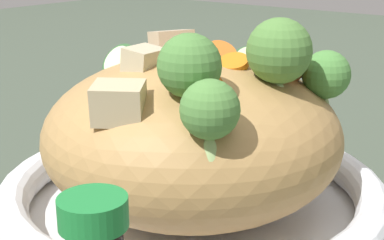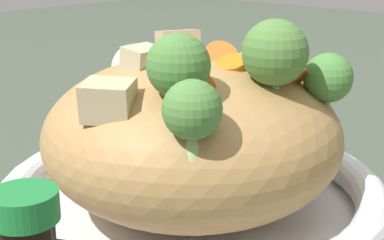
# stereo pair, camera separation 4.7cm
# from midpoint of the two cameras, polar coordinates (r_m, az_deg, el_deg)

# --- Properties ---
(ground_plane) EXTENTS (3.00, 3.00, 0.00)m
(ground_plane) POSITION_cam_midpoint_polar(r_m,az_deg,el_deg) (0.51, 2.69, -10.58)
(ground_plane) COLOR #414C3E
(serving_bowl) EXTENTS (0.33, 0.33, 0.05)m
(serving_bowl) POSITION_cam_midpoint_polar(r_m,az_deg,el_deg) (0.50, 2.74, -8.01)
(serving_bowl) COLOR white
(serving_bowl) RESTS_ON ground_plane
(noodle_heap) EXTENTS (0.24, 0.24, 0.13)m
(noodle_heap) POSITION_cam_midpoint_polar(r_m,az_deg,el_deg) (0.48, 2.84, -1.51)
(noodle_heap) COLOR #AD844C
(noodle_heap) RESTS_ON serving_bowl
(broccoli_florets) EXTENTS (0.19, 0.10, 0.08)m
(broccoli_florets) POSITION_cam_midpoint_polar(r_m,az_deg,el_deg) (0.41, 8.75, 4.58)
(broccoli_florets) COLOR #9ABA79
(broccoli_florets) RESTS_ON serving_bowl
(carrot_coins) EXTENTS (0.13, 0.08, 0.04)m
(carrot_coins) POSITION_cam_midpoint_polar(r_m,az_deg,el_deg) (0.45, 8.09, 5.16)
(carrot_coins) COLOR orange
(carrot_coins) RESTS_ON serving_bowl
(zucchini_slices) EXTENTS (0.09, 0.16, 0.03)m
(zucchini_slices) POSITION_cam_midpoint_polar(r_m,az_deg,el_deg) (0.49, 3.15, 5.82)
(zucchini_slices) COLOR beige
(zucchini_slices) RESTS_ON serving_bowl
(chicken_chunks) EXTENTS (0.16, 0.09, 0.05)m
(chicken_chunks) POSITION_cam_midpoint_polar(r_m,az_deg,el_deg) (0.45, -1.46, 5.12)
(chicken_chunks) COLOR #CDB18E
(chicken_chunks) RESTS_ON serving_bowl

